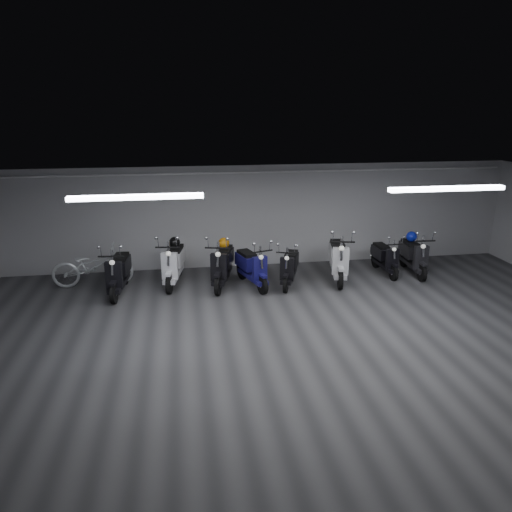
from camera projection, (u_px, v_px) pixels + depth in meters
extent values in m
cube|color=#343436|center=(308.00, 348.00, 8.92)|extent=(14.00, 10.00, 0.01)
cube|color=slate|center=(313.00, 199.00, 8.08)|extent=(14.00, 10.00, 0.01)
cube|color=#A6A6A9|center=(263.00, 216.00, 13.22)|extent=(14.00, 0.01, 2.80)
cube|color=#A6A6A9|center=(476.00, 491.00, 3.78)|extent=(14.00, 0.01, 2.80)
cube|color=white|center=(136.00, 197.00, 8.60)|extent=(2.40, 0.18, 0.08)
cube|color=white|center=(447.00, 189.00, 9.48)|extent=(2.40, 0.18, 0.08)
cylinder|color=white|center=(264.00, 172.00, 12.77)|extent=(13.60, 0.05, 0.05)
imported|color=silver|center=(92.00, 262.00, 11.84)|extent=(1.97, 0.80, 1.25)
sphere|color=#BF700B|center=(224.00, 243.00, 11.99)|extent=(0.28, 0.28, 0.28)
sphere|color=#0E199A|center=(412.00, 237.00, 12.82)|extent=(0.28, 0.28, 0.28)
sphere|color=black|center=(175.00, 242.00, 12.07)|extent=(0.28, 0.28, 0.28)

